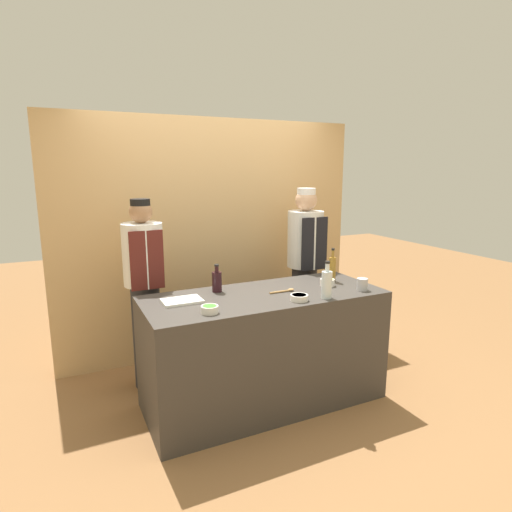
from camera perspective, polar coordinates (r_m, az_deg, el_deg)
ground_plane at (r=3.79m, az=1.08°, el=-18.72°), size 14.00×14.00×0.00m
cabinet_wall at (r=4.47m, az=-6.01°, el=2.40°), size 3.16×0.18×2.40m
counter at (r=3.57m, az=1.11°, el=-12.26°), size 1.92×0.78×0.93m
sauce_bowl_purple at (r=3.26m, az=5.78°, el=-5.49°), size 0.13×0.13×0.05m
sauce_bowl_yellow at (r=3.68m, az=9.50°, el=-3.45°), size 0.12×0.12×0.06m
sauce_bowl_green at (r=2.99m, az=-6.20°, el=-7.04°), size 0.12×0.12×0.05m
cutting_board at (r=3.25m, az=-9.84°, el=-5.92°), size 0.29×0.20×0.02m
bottle_clear at (r=3.32m, az=9.42°, el=-3.67°), size 0.08×0.08×0.29m
bottle_vinegar at (r=3.83m, az=10.15°, el=-1.63°), size 0.06×0.06×0.30m
bottle_wine at (r=3.47m, az=-5.24°, el=-3.34°), size 0.08×0.08×0.23m
cup_steel at (r=3.61m, az=13.97°, el=-3.69°), size 0.09×0.09×0.10m
wooden_spoon at (r=3.47m, az=3.83°, el=-4.65°), size 0.22×0.04×0.02m
chef_left at (r=3.81m, az=-14.60°, el=-4.12°), size 0.34×0.34×1.66m
chef_right at (r=4.38m, az=6.52°, el=-1.32°), size 0.36×0.36×1.72m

